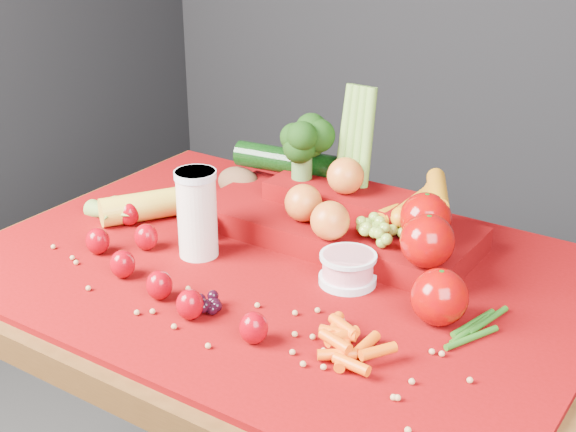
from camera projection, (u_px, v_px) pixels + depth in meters
The scene contains 12 objects.
table at pixel (282, 319), 1.43m from camera, with size 1.10×0.80×0.75m.
red_cloth at pixel (282, 269), 1.39m from camera, with size 1.05×0.75×0.01m, color #680306.
milk_glass at pixel (197, 211), 1.39m from camera, with size 0.07×0.07×0.16m.
yogurt_bowl at pixel (348, 268), 1.32m from camera, with size 0.10×0.10×0.05m.
strawberry_scatter at pixel (161, 258), 1.36m from camera, with size 0.48×0.28×0.05m.
dark_grape_cluster at pixel (205, 302), 1.25m from camera, with size 0.06×0.05×0.03m, color black, non-canonical shape.
soybean_scatter at pixel (209, 314), 1.23m from camera, with size 0.84×0.24×0.01m, color #B4824D, non-canonical shape.
corn_ear at pixel (121, 210), 1.55m from camera, with size 0.25×0.27×0.06m.
potato at pixel (239, 182), 1.66m from camera, with size 0.09×0.07×0.06m, color brown.
baby_carrot_pile at pixel (351, 346), 1.13m from camera, with size 0.17×0.17×0.03m, color #DF4C07, non-canonical shape.
green_bean_pile at pixel (481, 329), 1.19m from camera, with size 0.14×0.12×0.01m, color #205713, non-canonical shape.
produce_mound at pixel (352, 212), 1.45m from camera, with size 0.60×0.37×0.27m.
Camera 1 is at (0.69, -1.02, 1.41)m, focal length 50.00 mm.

